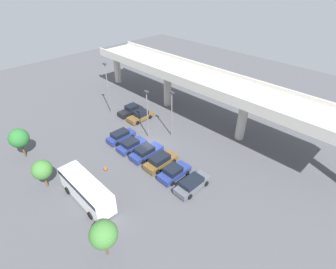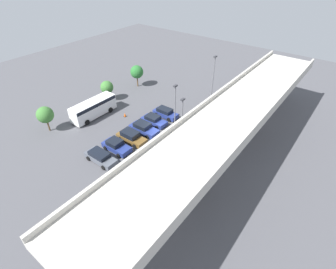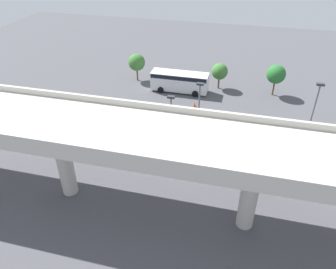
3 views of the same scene
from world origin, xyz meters
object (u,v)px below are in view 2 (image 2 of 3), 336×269
Objects in this scene: tree_front_left at (137,72)px; tree_front_right at (45,115)px; lamp_post_by_overpass at (213,78)px; parked_car_7 at (100,157)px; shuttle_bus at (93,107)px; traffic_cone at (125,115)px; parked_car_0 at (213,111)px; parked_car_1 at (205,118)px; parked_car_6 at (116,146)px; lamp_post_near_aisle at (175,105)px; parked_car_5 at (131,137)px; parked_car_4 at (144,128)px; tree_front_centre at (107,87)px; parked_car_2 at (165,113)px; parked_car_3 at (154,120)px; lamp_post_mid_lot at (182,118)px.

tree_front_right is (20.44, -0.08, -0.22)m from tree_front_left.
parked_car_7 is at bearing -9.82° from lamp_post_by_overpass.
shuttle_bus is 5.40m from traffic_cone.
parked_car_0 reaches higher than parked_car_1.
parked_car_6 is 9.07m from traffic_cone.
lamp_post_by_overpass is (-15.65, 13.78, 3.55)m from shuttle_bus.
parked_car_0 is 5.83m from lamp_post_by_overpass.
tree_front_left is at bearing 124.35° from parked_car_6.
lamp_post_near_aisle is 1.74× the size of tree_front_left.
lamp_post_near_aisle reaches higher than parked_car_0.
parked_car_5 is 0.52× the size of lamp_post_by_overpass.
tree_front_right is at bearing -144.57° from parked_car_4.
lamp_post_by_overpass is (-10.72, 0.36, 0.68)m from lamp_post_near_aisle.
tree_front_centre reaches higher than parked_car_5.
parked_car_5 reaches higher than parked_car_6.
tree_front_right is (0.06, -12.05, 2.21)m from parked_car_7.
parked_car_7 is (14.31, 0.00, -0.05)m from parked_car_2.
tree_front_centre is at bearing 162.39° from parked_car_4.
parked_car_5 is 18.02m from lamp_post_by_overpass.
parked_car_1 is 25.10m from tree_front_right.
parked_car_2 is 8.56m from parked_car_5.
tree_front_right reaches higher than shuttle_bus.
parked_car_0 is at bearing 61.70° from parked_car_4.
tree_front_centre reaches higher than parked_car_1.
tree_front_left is at bearing 177.81° from tree_front_centre.
tree_front_left reaches higher than parked_car_3.
parked_car_5 is (2.86, 0.06, 0.04)m from parked_car_4.
parked_car_0 is 0.94× the size of parked_car_4.
tree_front_centre is (-5.39, -2.44, 0.94)m from shuttle_bus.
tree_front_left is (-17.41, -11.90, 2.41)m from parked_car_6.
parked_car_5 is at bearing 62.44° from parked_car_1.
parked_car_1 is 1.03× the size of parked_car_2.
traffic_cone is (-10.24, 6.49, -2.58)m from tree_front_right.
lamp_post_near_aisle is at bearing 110.17° from shuttle_bus.
parked_car_0 is 0.50× the size of lamp_post_by_overpass.
parked_car_4 reaches higher than traffic_cone.
tree_front_centre is at bearing -98.21° from lamp_post_mid_lot.
lamp_post_by_overpass is at bearing -169.17° from lamp_post_mid_lot.
parked_car_7 is 1.27× the size of tree_front_centre.
tree_front_right is at bearing -32.38° from traffic_cone.
parked_car_4 is at bearing 125.43° from tree_front_right.
lamp_post_near_aisle is 11.04× the size of traffic_cone.
parked_car_6 reaches higher than parked_car_3.
tree_front_right is at bearing 43.37° from parked_car_1.
parked_car_3 is 11.47m from parked_car_7.
parked_car_5 is at bearing 52.47° from traffic_cone.
shuttle_bus reaches higher than parked_car_4.
traffic_cone is at bearing -78.16° from lamp_post_near_aisle.
parked_car_1 is at bearing 153.15° from lamp_post_near_aisle.
tree_front_right is (9.92, -18.48, -1.47)m from lamp_post_mid_lot.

